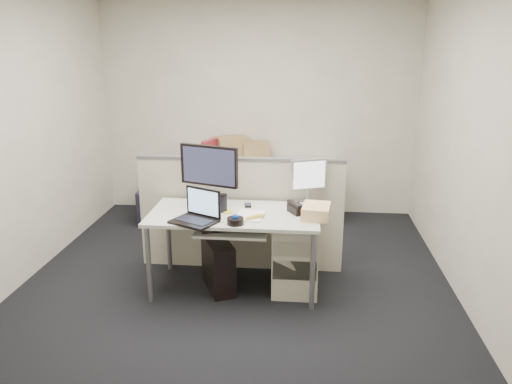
# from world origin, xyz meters

# --- Properties ---
(floor) EXTENTS (4.00, 4.50, 0.01)m
(floor) POSITION_xyz_m (0.00, 0.00, -0.01)
(floor) COLOR black
(floor) RESTS_ON ground
(wall_back) EXTENTS (4.00, 0.02, 2.70)m
(wall_back) POSITION_xyz_m (0.00, 2.25, 1.35)
(wall_back) COLOR beige
(wall_back) RESTS_ON ground
(wall_front) EXTENTS (4.00, 0.02, 2.70)m
(wall_front) POSITION_xyz_m (0.00, -2.25, 1.35)
(wall_front) COLOR beige
(wall_front) RESTS_ON ground
(wall_left) EXTENTS (0.02, 4.50, 2.70)m
(wall_left) POSITION_xyz_m (-2.00, 0.00, 1.35)
(wall_left) COLOR beige
(wall_left) RESTS_ON ground
(wall_right) EXTENTS (0.02, 4.50, 2.70)m
(wall_right) POSITION_xyz_m (2.00, 0.00, 1.35)
(wall_right) COLOR beige
(wall_right) RESTS_ON ground
(desk) EXTENTS (1.50, 0.75, 0.73)m
(desk) POSITION_xyz_m (0.00, 0.00, 0.66)
(desk) COLOR beige
(desk) RESTS_ON floor
(keyboard_tray) EXTENTS (0.62, 0.32, 0.02)m
(keyboard_tray) POSITION_xyz_m (0.00, -0.18, 0.62)
(keyboard_tray) COLOR beige
(keyboard_tray) RESTS_ON desk
(drawer_pedestal) EXTENTS (0.40, 0.55, 0.65)m
(drawer_pedestal) POSITION_xyz_m (0.55, 0.05, 0.33)
(drawer_pedestal) COLOR beige
(drawer_pedestal) RESTS_ON floor
(cubicle_partition) EXTENTS (2.00, 0.06, 1.10)m
(cubicle_partition) POSITION_xyz_m (0.00, 0.45, 0.55)
(cubicle_partition) COLOR #B8B49B
(cubicle_partition) RESTS_ON floor
(back_counter) EXTENTS (2.00, 0.60, 0.72)m
(back_counter) POSITION_xyz_m (0.00, 1.93, 0.36)
(back_counter) COLOR beige
(back_counter) RESTS_ON floor
(monitor_main) EXTENTS (0.61, 0.39, 0.57)m
(monitor_main) POSITION_xyz_m (-0.25, 0.18, 1.01)
(monitor_main) COLOR black
(monitor_main) RESTS_ON desk
(monitor_small) EXTENTS (0.38, 0.28, 0.42)m
(monitor_small) POSITION_xyz_m (0.65, 0.32, 0.94)
(monitor_small) COLOR #B7B7BC
(monitor_small) RESTS_ON desk
(laptop) EXTENTS (0.44, 0.40, 0.27)m
(laptop) POSITION_xyz_m (-0.30, -0.28, 0.86)
(laptop) COLOR black
(laptop) RESTS_ON desk
(trackball) EXTENTS (0.16, 0.16, 0.05)m
(trackball) POSITION_xyz_m (0.05, -0.28, 0.76)
(trackball) COLOR black
(trackball) RESTS_ON desk
(desk_phone) EXTENTS (0.28, 0.26, 0.07)m
(desk_phone) POSITION_xyz_m (0.60, 0.08, 0.76)
(desk_phone) COLOR black
(desk_phone) RESTS_ON desk
(paper_stack) EXTENTS (0.26, 0.32, 0.01)m
(paper_stack) POSITION_xyz_m (0.15, -0.08, 0.74)
(paper_stack) COLOR white
(paper_stack) RESTS_ON desk
(sticky_pad) EXTENTS (0.09, 0.09, 0.01)m
(sticky_pad) POSITION_xyz_m (-0.05, 0.00, 0.74)
(sticky_pad) COLOR #DEE53D
(sticky_pad) RESTS_ON desk
(travel_mug) EXTENTS (0.08, 0.08, 0.15)m
(travel_mug) POSITION_xyz_m (-0.10, 0.02, 0.81)
(travel_mug) COLOR black
(travel_mug) RESTS_ON desk
(banana) EXTENTS (0.19, 0.16, 0.04)m
(banana) POSITION_xyz_m (0.20, -0.15, 0.75)
(banana) COLOR gold
(banana) RESTS_ON desk
(cellphone) EXTENTS (0.08, 0.12, 0.01)m
(cellphone) POSITION_xyz_m (0.10, 0.20, 0.74)
(cellphone) COLOR black
(cellphone) RESTS_ON desk
(manila_folders) EXTENTS (0.26, 0.32, 0.11)m
(manila_folders) POSITION_xyz_m (0.72, -0.05, 0.78)
(manila_folders) COLOR #EEC186
(manila_folders) RESTS_ON desk
(keyboard) EXTENTS (0.47, 0.30, 0.02)m
(keyboard) POSITION_xyz_m (-0.05, -0.14, 0.64)
(keyboard) COLOR black
(keyboard) RESTS_ON keyboard_tray
(pc_tower_desk) EXTENTS (0.39, 0.54, 0.47)m
(pc_tower_desk) POSITION_xyz_m (-0.15, -0.02, 0.23)
(pc_tower_desk) COLOR black
(pc_tower_desk) RESTS_ON floor
(pc_tower_spare_dark) EXTENTS (0.21, 0.47, 0.43)m
(pc_tower_spare_dark) POSITION_xyz_m (-1.32, 1.63, 0.22)
(pc_tower_spare_dark) COLOR black
(pc_tower_spare_dark) RESTS_ON floor
(pc_tower_spare_silver) EXTENTS (0.28, 0.52, 0.46)m
(pc_tower_spare_silver) POSITION_xyz_m (-1.41, 2.03, 0.23)
(pc_tower_spare_silver) COLOR #B7B7BC
(pc_tower_spare_silver) RESTS_ON floor
(cardboard_box_left) EXTENTS (0.49, 0.44, 0.30)m
(cardboard_box_left) POSITION_xyz_m (-0.31, 2.05, 0.87)
(cardboard_box_left) COLOR #A58755
(cardboard_box_left) RESTS_ON back_counter
(cardboard_box_right) EXTENTS (0.37, 0.31, 0.24)m
(cardboard_box_right) POSITION_xyz_m (0.00, 2.05, 0.84)
(cardboard_box_right) COLOR #A58755
(cardboard_box_right) RESTS_ON back_counter
(red_binder) EXTENTS (0.17, 0.33, 0.30)m
(red_binder) POSITION_xyz_m (-0.55, 1.83, 0.87)
(red_binder) COLOR maroon
(red_binder) RESTS_ON back_counter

